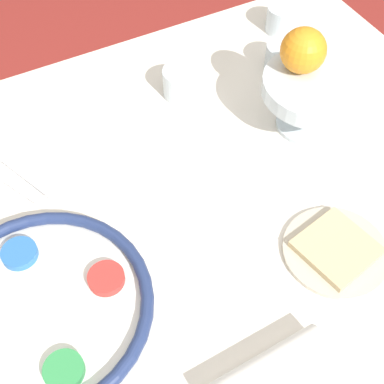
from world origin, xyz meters
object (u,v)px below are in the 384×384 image
at_px(cup_near, 283,57).
at_px(cup_far, 283,19).
at_px(cup_mid, 181,83).
at_px(fruit_stand, 315,91).
at_px(napkin_roll, 262,371).
at_px(bread_plate, 336,250).
at_px(orange_fruit, 303,50).
at_px(seder_plate, 40,308).

relative_size(cup_near, cup_far, 1.00).
bearing_deg(cup_far, cup_mid, -164.06).
relative_size(fruit_stand, napkin_roll, 1.06).
relative_size(bread_plate, cup_near, 2.28).
distance_m(napkin_roll, cup_near, 0.65).
distance_m(orange_fruit, napkin_roll, 0.53).
bearing_deg(napkin_roll, seder_plate, 135.68).
bearing_deg(seder_plate, cup_mid, 39.53).
bearing_deg(cup_mid, orange_fruit, -43.02).
xyz_separation_m(cup_near, cup_mid, (-0.22, 0.03, 0.00)).
distance_m(fruit_stand, cup_far, 0.30).
xyz_separation_m(seder_plate, napkin_roll, (0.23, -0.23, 0.01)).
bearing_deg(bread_plate, cup_mid, 96.16).
bearing_deg(napkin_roll, bread_plate, 28.20).
xyz_separation_m(cup_mid, cup_far, (0.29, 0.08, 0.00)).
xyz_separation_m(orange_fruit, cup_mid, (-0.16, 0.15, -0.12)).
xyz_separation_m(orange_fruit, cup_near, (0.06, 0.12, -0.12)).
bearing_deg(orange_fruit, bread_plate, -111.19).
distance_m(cup_near, cup_mid, 0.22).
distance_m(seder_plate, cup_far, 0.80).
xyz_separation_m(napkin_roll, cup_mid, (0.16, 0.55, 0.01)).
bearing_deg(fruit_stand, orange_fruit, 107.19).
relative_size(fruit_stand, cup_mid, 2.62).
height_order(fruit_stand, cup_near, fruit_stand).
distance_m(seder_plate, napkin_roll, 0.33).
xyz_separation_m(fruit_stand, orange_fruit, (-0.01, 0.04, 0.07)).
height_order(orange_fruit, bread_plate, orange_fruit).
bearing_deg(seder_plate, bread_plate, -14.68).
distance_m(seder_plate, cup_near, 0.68).
height_order(bread_plate, cup_mid, cup_mid).
distance_m(orange_fruit, bread_plate, 0.34).
relative_size(napkin_roll, cup_mid, 2.48).
bearing_deg(fruit_stand, cup_near, 73.52).
distance_m(orange_fruit, cup_mid, 0.25).
bearing_deg(cup_far, bread_plate, -115.07).
relative_size(orange_fruit, napkin_roll, 0.44).
bearing_deg(bread_plate, napkin_roll, -151.80).
height_order(seder_plate, napkin_roll, napkin_roll).
bearing_deg(fruit_stand, seder_plate, -166.35).
distance_m(fruit_stand, cup_mid, 0.26).
xyz_separation_m(fruit_stand, cup_mid, (-0.17, 0.19, -0.06)).
bearing_deg(cup_mid, bread_plate, -83.84).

